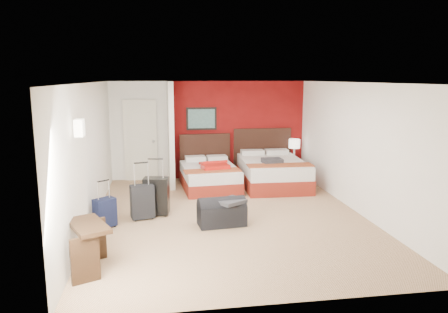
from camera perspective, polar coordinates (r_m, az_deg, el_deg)
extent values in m
plane|color=tan|center=(8.19, 0.72, -7.92)|extent=(6.50, 6.50, 0.00)
cube|color=white|center=(11.06, -2.01, 3.57)|extent=(5.00, 0.04, 2.50)
cube|color=white|center=(7.87, -17.51, 0.22)|extent=(0.04, 6.50, 2.50)
cube|color=black|center=(10.95, -3.03, 5.07)|extent=(0.78, 0.03, 0.58)
cube|color=white|center=(6.30, -18.79, 3.65)|extent=(0.12, 0.20, 0.24)
cube|color=maroon|center=(11.16, 1.84, 3.63)|extent=(3.50, 0.04, 2.50)
cube|color=silver|center=(10.36, -7.10, 3.02)|extent=(0.12, 1.20, 2.50)
cube|color=silver|center=(10.98, -11.09, 2.15)|extent=(0.82, 0.06, 2.05)
cube|color=white|center=(10.10, -1.96, -2.79)|extent=(1.35, 1.84, 0.53)
cube|color=silver|center=(10.37, 6.52, -2.22)|extent=(1.53, 2.13, 0.63)
cube|color=#B6170F|center=(9.94, -1.33, -1.12)|extent=(0.73, 0.92, 0.10)
cube|color=#333438|center=(9.99, 6.45, -0.56)|extent=(0.47, 0.38, 0.11)
cube|color=black|center=(11.32, 9.30, -1.54)|extent=(0.36, 0.36, 0.50)
cylinder|color=white|center=(11.23, 9.37, 0.99)|extent=(0.29, 0.29, 0.52)
cube|color=black|center=(8.24, -9.02, -5.40)|extent=(0.51, 0.37, 0.70)
cube|color=black|center=(8.06, -10.86, -6.12)|extent=(0.47, 0.35, 0.62)
cube|color=black|center=(7.76, -15.64, -7.44)|extent=(0.42, 0.40, 0.50)
cube|color=black|center=(7.64, -0.31, -7.65)|extent=(0.87, 0.52, 0.42)
cube|color=#36363B|center=(7.54, 0.88, -5.98)|extent=(0.61, 0.59, 0.06)
cube|color=black|center=(6.15, -17.56, -11.49)|extent=(0.71, 0.91, 0.68)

